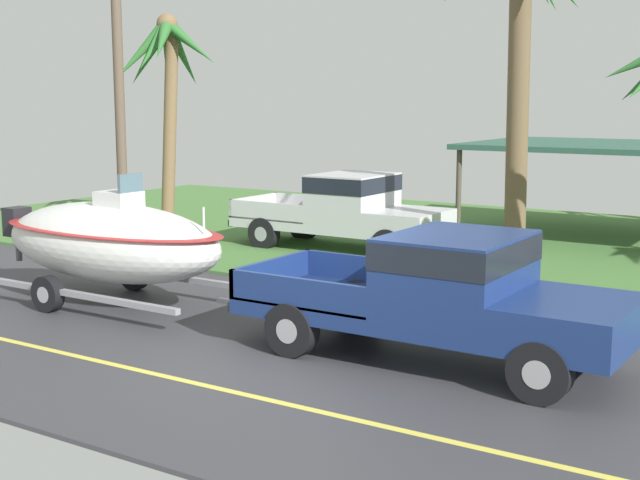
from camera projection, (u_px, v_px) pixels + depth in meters
name	position (u px, v px, depth m)	size (l,w,h in m)	color
ground	(514.00, 266.00, 19.70)	(36.00, 22.00, 0.11)	#38383D
pickup_truck_towing	(454.00, 292.00, 12.27)	(5.86, 2.17, 1.86)	navy
boat_on_trailer	(110.00, 241.00, 15.87)	(6.14, 2.35, 2.41)	gray
parked_pickup_background	(352.00, 209.00, 21.24)	(5.56, 2.06, 1.91)	silver
carport_awning	(628.00, 148.00, 22.74)	(7.78, 5.35, 2.54)	#4C4238
palm_tree_far_left	(523.00, 25.00, 17.36)	(3.13, 3.01, 7.14)	brown
palm_tree_far_right	(166.00, 66.00, 24.17)	(3.30, 3.15, 6.01)	brown
utility_pole	(118.00, 68.00, 20.50)	(0.24, 1.80, 8.50)	brown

